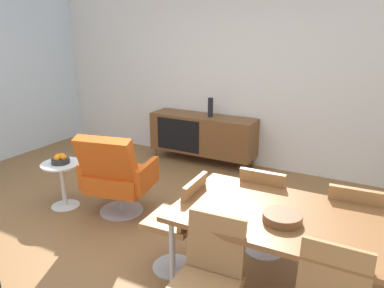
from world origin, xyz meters
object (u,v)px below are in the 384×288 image
object	(u,v)px
vase_cobalt	(210,107)
lounge_chair_red	(116,174)
dining_chair_front_left	(208,280)
dining_table	(291,221)
dining_chair_back_right	(351,227)
sideboard	(203,134)
dining_chair_near_window	(179,220)
fruit_bowl	(60,159)
dining_chair_back_left	(265,207)
side_table_round	(63,180)
wooden_bowl_on_table	(282,218)

from	to	relation	value
vase_cobalt	lounge_chair_red	bearing A→B (deg)	-95.49
dining_chair_front_left	lounge_chair_red	xyz separation A→B (m)	(-1.62, 1.09, -0.00)
dining_table	dining_chair_back_right	xyz separation A→B (m)	(0.35, 0.56, -0.23)
sideboard	dining_chair_near_window	xyz separation A→B (m)	(1.03, -2.44, 0.03)
dining_chair_near_window	lounge_chair_red	xyz separation A→B (m)	(-1.09, 0.52, -0.00)
dining_table	lounge_chair_red	xyz separation A→B (m)	(-1.97, 0.53, -0.23)
dining_chair_back_right	dining_chair_front_left	bearing A→B (deg)	-122.32
fruit_bowl	vase_cobalt	bearing A→B (deg)	67.28
dining_chair_near_window	dining_chair_back_right	distance (m)	1.36
sideboard	dining_table	bearing A→B (deg)	-51.87
dining_table	lounge_chair_red	bearing A→B (deg)	165.05
dining_chair_back_right	dining_chair_back_left	xyz separation A→B (m)	(-0.70, -0.00, 0.00)
dining_chair_back_right	fruit_bowl	bearing A→B (deg)	-176.86
dining_chair_near_window	lounge_chair_red	size ratio (longest dim) A/B	0.90
sideboard	side_table_round	distance (m)	2.18
dining_chair_front_left	lounge_chair_red	size ratio (longest dim) A/B	0.90
sideboard	side_table_round	xyz separation A→B (m)	(-0.73, -2.05, -0.12)
vase_cobalt	dining_table	xyz separation A→B (m)	(1.79, -2.44, -0.16)
side_table_round	fruit_bowl	xyz separation A→B (m)	(-0.00, 0.00, 0.24)
wooden_bowl_on_table	fruit_bowl	distance (m)	2.67
dining_chair_front_left	side_table_round	xyz separation A→B (m)	(-2.29, 0.95, -0.15)
vase_cobalt	sideboard	bearing A→B (deg)	-179.13
side_table_round	wooden_bowl_on_table	bearing A→B (deg)	-10.85
dining_chair_near_window	side_table_round	bearing A→B (deg)	167.48
sideboard	dining_chair_near_window	world-z (taller)	dining_chair_near_window
lounge_chair_red	side_table_round	distance (m)	0.70
lounge_chair_red	vase_cobalt	bearing A→B (deg)	84.51
vase_cobalt	side_table_round	distance (m)	2.28
sideboard	wooden_bowl_on_table	bearing A→B (deg)	-53.54
dining_table	dining_chair_near_window	world-z (taller)	dining_chair_near_window
dining_table	lounge_chair_red	size ratio (longest dim) A/B	1.69
vase_cobalt	lounge_chair_red	xyz separation A→B (m)	(-0.18, -1.91, -0.39)
vase_cobalt	dining_chair_near_window	bearing A→B (deg)	-69.70
sideboard	dining_chair_back_right	distance (m)	2.95
dining_chair_back_right	lounge_chair_red	distance (m)	2.33
vase_cobalt	side_table_round	xyz separation A→B (m)	(-0.85, -2.05, -0.54)
wooden_bowl_on_table	dining_chair_front_left	bearing A→B (deg)	-125.43
wooden_bowl_on_table	lounge_chair_red	distance (m)	2.06
dining_table	wooden_bowl_on_table	xyz separation A→B (m)	(-0.03, -0.11, 0.07)
dining_chair_back_left	vase_cobalt	bearing A→B (deg)	127.47
wooden_bowl_on_table	fruit_bowl	size ratio (longest dim) A/B	1.30
dining_table	fruit_bowl	world-z (taller)	dining_table
lounge_chair_red	sideboard	bearing A→B (deg)	88.20
sideboard	vase_cobalt	size ratio (longest dim) A/B	5.78
vase_cobalt	fruit_bowl	distance (m)	2.24
wooden_bowl_on_table	dining_chair_back_right	distance (m)	0.83
sideboard	wooden_bowl_on_table	xyz separation A→B (m)	(1.88, -2.55, 0.33)
wooden_bowl_on_table	vase_cobalt	bearing A→B (deg)	124.60
sideboard	vase_cobalt	xyz separation A→B (m)	(0.12, 0.00, 0.42)
lounge_chair_red	dining_chair_back_left	bearing A→B (deg)	1.11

